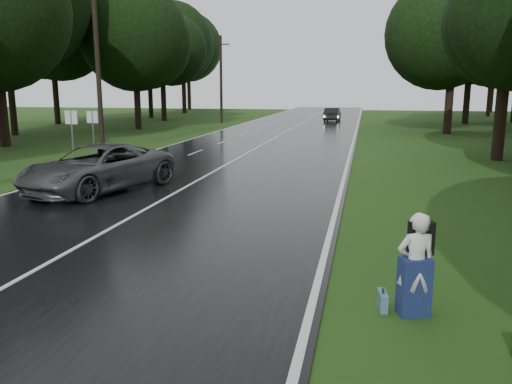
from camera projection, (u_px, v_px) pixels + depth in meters
The scene contains 17 objects.
ground at pixel (13, 284), 9.99m from camera, with size 160.00×160.00×0.00m, color #234514.
road at pixel (246, 154), 29.15m from camera, with size 12.00×140.00×0.04m, color black.
lane_center at pixel (246, 154), 29.14m from camera, with size 0.12×140.00×0.01m, color silver.
grey_car at pixel (98, 168), 18.68m from camera, with size 2.78×6.04×1.68m, color #474A4B.
far_car at pixel (332, 114), 56.92m from camera, with size 1.55×4.44×1.46m, color black.
hitchhiker at pixel (416, 268), 8.52m from camera, with size 0.75×0.72×1.78m.
suitcase at pixel (383, 301), 8.85m from camera, with size 0.13×0.44×0.31m, color #456E85.
utility_pole_mid at pixel (103, 152), 30.27m from camera, with size 1.80×0.28×10.85m, color black, non-canonical shape.
utility_pole_far at pixel (222, 123), 54.97m from camera, with size 1.80×0.28×9.02m, color black, non-canonical shape.
road_sign_a at pixel (75, 166), 25.00m from camera, with size 0.64×0.10×2.66m, color white, non-canonical shape.
road_sign_b at pixel (95, 160), 26.88m from camera, with size 0.61×0.10×2.56m, color white, non-canonical shape.
tree_left_d at pixel (6, 146), 33.13m from camera, with size 8.92×8.92×13.94m, color black, non-canonical shape.
tree_left_e at pixel (139, 129), 46.75m from camera, with size 8.69×8.69×13.58m, color black, non-canonical shape.
tree_left_f at pixel (164, 121), 58.50m from camera, with size 9.23×9.23×14.43m, color black, non-canonical shape.
tree_right_d at pixel (496, 160), 26.91m from camera, with size 8.50×8.50×13.28m, color black, non-canonical shape.
tree_right_e at pixel (447, 134), 42.09m from camera, with size 8.83×8.83×13.79m, color black, non-canonical shape.
tree_right_f at pixel (465, 124), 53.49m from camera, with size 10.17×10.17×15.89m, color black, non-canonical shape.
Camera 1 is at (6.58, -8.24, 3.77)m, focal length 36.05 mm.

